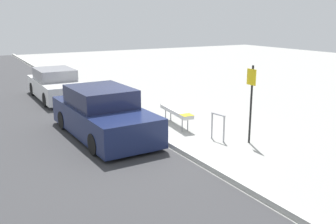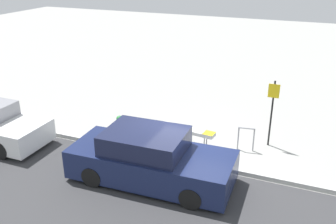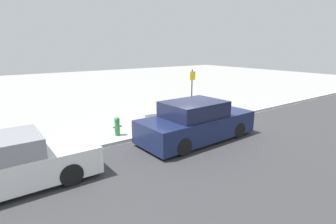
{
  "view_description": "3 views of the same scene",
  "coord_description": "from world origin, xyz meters",
  "px_view_note": "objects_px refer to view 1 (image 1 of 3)",
  "views": [
    {
      "loc": [
        10.13,
        -5.15,
        3.61
      ],
      "look_at": [
        1.08,
        0.01,
        0.98
      ],
      "focal_mm": 40.0,
      "sensor_mm": 36.0,
      "label": 1
    },
    {
      "loc": [
        3.36,
        -9.66,
        5.98
      ],
      "look_at": [
        -1.13,
        1.12,
        1.1
      ],
      "focal_mm": 40.0,
      "sensor_mm": 36.0,
      "label": 2
    },
    {
      "loc": [
        -7.13,
        -8.46,
        3.48
      ],
      "look_at": [
        -0.26,
        1.05,
        0.55
      ],
      "focal_mm": 28.0,
      "sensor_mm": 36.0,
      "label": 3
    }
  ],
  "objects_px": {
    "fire_hydrant": "(137,102)",
    "parked_car_near": "(103,115)",
    "parked_car_far": "(56,85)",
    "bike_rack": "(218,124)",
    "sign_post": "(251,97)",
    "bench": "(176,111)"
  },
  "relations": [
    {
      "from": "bike_rack",
      "to": "fire_hydrant",
      "type": "bearing_deg",
      "value": -171.91
    },
    {
      "from": "bike_rack",
      "to": "fire_hydrant",
      "type": "relative_size",
      "value": 1.08
    },
    {
      "from": "bike_rack",
      "to": "parked_car_far",
      "type": "xyz_separation_m",
      "value": [
        -8.49,
        -2.76,
        0.13
      ]
    },
    {
      "from": "bike_rack",
      "to": "parked_car_far",
      "type": "height_order",
      "value": "parked_car_far"
    },
    {
      "from": "bike_rack",
      "to": "parked_car_far",
      "type": "bearing_deg",
      "value": -161.97
    },
    {
      "from": "bike_rack",
      "to": "fire_hydrant",
      "type": "height_order",
      "value": "bike_rack"
    },
    {
      "from": "bench",
      "to": "parked_car_far",
      "type": "xyz_separation_m",
      "value": [
        -6.55,
        -2.47,
        0.12
      ]
    },
    {
      "from": "fire_hydrant",
      "to": "bench",
      "type": "bearing_deg",
      "value": 7.61
    },
    {
      "from": "bench",
      "to": "sign_post",
      "type": "relative_size",
      "value": 0.86
    },
    {
      "from": "bench",
      "to": "sign_post",
      "type": "distance_m",
      "value": 2.9
    },
    {
      "from": "parked_car_near",
      "to": "parked_car_far",
      "type": "distance_m",
      "value": 6.34
    },
    {
      "from": "bench",
      "to": "sign_post",
      "type": "xyz_separation_m",
      "value": [
        2.59,
        0.96,
        0.88
      ]
    },
    {
      "from": "bike_rack",
      "to": "bench",
      "type": "bearing_deg",
      "value": -171.29
    },
    {
      "from": "bike_rack",
      "to": "fire_hydrant",
      "type": "distance_m",
      "value": 4.44
    },
    {
      "from": "fire_hydrant",
      "to": "parked_car_near",
      "type": "relative_size",
      "value": 0.16
    },
    {
      "from": "parked_car_near",
      "to": "parked_car_far",
      "type": "height_order",
      "value": "parked_car_near"
    },
    {
      "from": "bike_rack",
      "to": "parked_car_far",
      "type": "relative_size",
      "value": 0.18
    },
    {
      "from": "sign_post",
      "to": "parked_car_near",
      "type": "height_order",
      "value": "sign_post"
    },
    {
      "from": "sign_post",
      "to": "parked_car_far",
      "type": "bearing_deg",
      "value": -159.46
    },
    {
      "from": "sign_post",
      "to": "parked_car_near",
      "type": "relative_size",
      "value": 0.49
    },
    {
      "from": "fire_hydrant",
      "to": "bike_rack",
      "type": "bearing_deg",
      "value": 8.09
    },
    {
      "from": "bike_rack",
      "to": "parked_car_near",
      "type": "bearing_deg",
      "value": -127.1
    }
  ]
}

